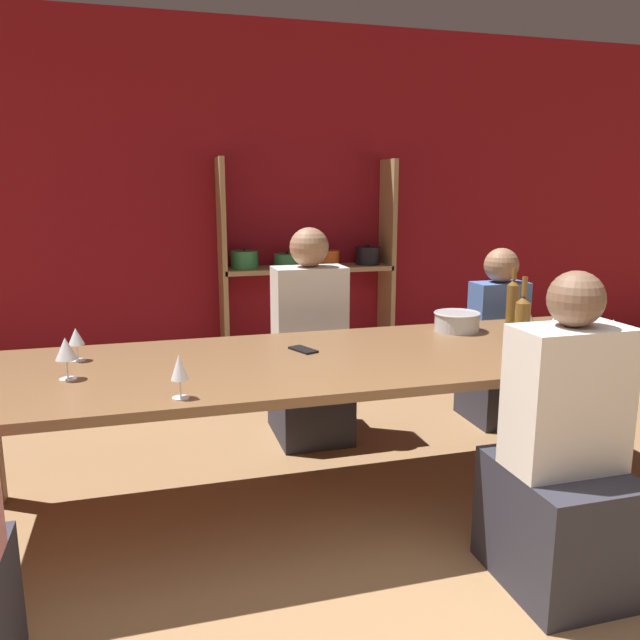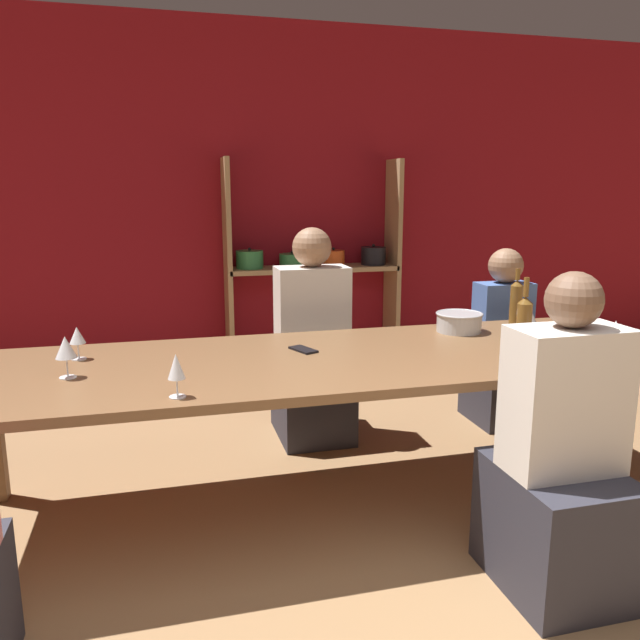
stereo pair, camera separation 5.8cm
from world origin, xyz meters
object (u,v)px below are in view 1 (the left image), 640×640
(wine_glass_white_c, at_px, (553,327))
(wine_glass_red_b, at_px, (76,338))
(dining_table, at_px, (326,370))
(wine_glass_white_a, at_px, (526,313))
(wine_glass_empty_a, at_px, (179,368))
(person_far_a, at_px, (496,356))
(person_far_b, at_px, (310,361))
(wine_glass_red_a, at_px, (613,329))
(wine_glass_white_b, at_px, (66,350))
(wine_bottle_dark, at_px, (513,301))
(cell_phone, at_px, (303,350))
(person_near_b, at_px, (561,475))
(mixing_bowl, at_px, (457,321))
(shelf_unit, at_px, (311,303))
(wine_bottle_green, at_px, (522,320))

(wine_glass_white_c, bearing_deg, wine_glass_red_b, 167.46)
(dining_table, height_order, wine_glass_white_a, wine_glass_white_a)
(wine_glass_empty_a, relative_size, wine_glass_red_b, 1.11)
(person_far_a, xyz_separation_m, person_far_b, (-1.22, 0.07, 0.04))
(wine_glass_red_a, bearing_deg, person_far_b, 134.28)
(wine_glass_red_b, bearing_deg, wine_glass_red_a, -13.08)
(wine_glass_red_a, bearing_deg, wine_glass_white_b, 173.65)
(wine_bottle_dark, xyz_separation_m, wine_glass_white_a, (-0.13, -0.32, -0.01))
(wine_glass_red_a, bearing_deg, wine_glass_white_c, 162.65)
(wine_bottle_dark, distance_m, cell_phone, 1.32)
(dining_table, bearing_deg, wine_glass_white_c, -12.88)
(person_near_b, bearing_deg, mixing_bowl, 82.25)
(mixing_bowl, bearing_deg, wine_glass_white_b, -169.18)
(wine_glass_empty_a, bearing_deg, cell_phone, 42.07)
(wine_bottle_dark, height_order, wine_glass_empty_a, wine_bottle_dark)
(person_far_b, bearing_deg, wine_glass_white_c, 128.95)
(wine_glass_white_c, height_order, person_far_a, person_far_a)
(wine_glass_white_c, bearing_deg, wine_glass_white_b, 175.05)
(shelf_unit, distance_m, wine_glass_white_c, 2.33)
(wine_glass_empty_a, relative_size, person_near_b, 0.14)
(mixing_bowl, distance_m, wine_glass_white_a, 0.36)
(wine_glass_white_b, height_order, wine_glass_empty_a, wine_glass_white_b)
(wine_bottle_dark, bearing_deg, person_far_b, 157.64)
(wine_glass_empty_a, distance_m, person_far_a, 2.39)
(wine_bottle_dark, relative_size, person_far_b, 0.25)
(wine_glass_empty_a, bearing_deg, shelf_unit, 64.86)
(person_far_b, bearing_deg, wine_bottle_green, 131.67)
(wine_glass_white_a, bearing_deg, shelf_unit, 107.73)
(wine_glass_red_a, height_order, wine_glass_empty_a, same)
(wine_bottle_green, relative_size, wine_glass_red_b, 2.28)
(wine_bottle_green, xyz_separation_m, person_far_a, (0.40, 0.85, -0.43))
(dining_table, bearing_deg, wine_glass_red_b, 167.77)
(wine_glass_empty_a, bearing_deg, dining_table, 31.31)
(shelf_unit, distance_m, wine_bottle_green, 2.16)
(mixing_bowl, distance_m, cell_phone, 0.92)
(wine_bottle_dark, bearing_deg, mixing_bowl, -166.98)
(mixing_bowl, bearing_deg, wine_glass_white_a, -40.70)
(wine_glass_white_c, relative_size, cell_phone, 1.06)
(dining_table, bearing_deg, person_far_a, 29.76)
(wine_glass_white_a, relative_size, person_far_a, 0.16)
(wine_glass_red_a, height_order, wine_glass_white_c, wine_glass_white_c)
(wine_bottle_dark, xyz_separation_m, person_far_a, (0.15, 0.37, -0.43))
(wine_glass_red_a, bearing_deg, wine_glass_red_b, 166.92)
(dining_table, height_order, person_far_a, person_far_a)
(dining_table, bearing_deg, wine_glass_white_a, 4.58)
(wine_glass_red_a, xyz_separation_m, cell_phone, (-1.35, 0.44, -0.11))
(shelf_unit, bearing_deg, wine_glass_white_a, -72.27)
(wine_glass_white_b, bearing_deg, cell_phone, 10.11)
(wine_bottle_green, height_order, person_near_b, person_near_b)
(dining_table, distance_m, wine_glass_red_b, 1.12)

